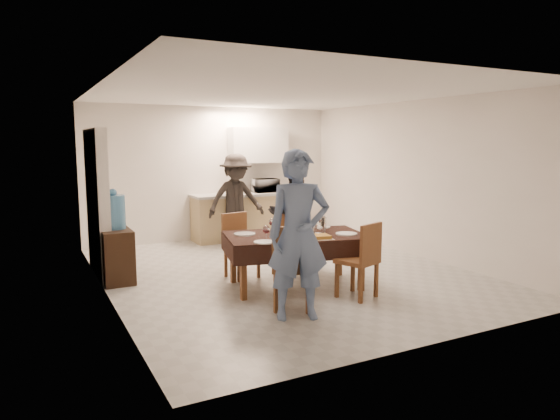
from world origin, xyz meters
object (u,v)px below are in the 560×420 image
(savoury_tart, at_px, (317,237))
(person_far, at_px, (294,214))
(microwave, at_px, (266,185))
(person_near, at_px, (299,235))
(wine_bottle, at_px, (290,223))
(person_kitchen, at_px, (236,200))
(water_pitcher, at_px, (320,225))
(water_jug, at_px, (114,212))
(console, at_px, (116,255))
(dining_table, at_px, (296,237))

(savoury_tart, xyz_separation_m, person_far, (0.45, 1.43, 0.08))
(microwave, xyz_separation_m, person_near, (-1.75, -4.45, -0.12))
(wine_bottle, height_order, person_kitchen, person_kitchen)
(person_near, bearing_deg, water_pitcher, 66.63)
(wine_bottle, xyz_separation_m, savoury_tart, (0.15, -0.43, -0.13))
(water_jug, bearing_deg, wine_bottle, -33.68)
(console, bearing_deg, person_kitchen, 32.42)
(dining_table, xyz_separation_m, person_kitchen, (0.37, 2.95, 0.18))
(savoury_tart, relative_size, person_near, 0.20)
(water_pitcher, bearing_deg, dining_table, 171.87)
(microwave, bearing_deg, person_near, 68.48)
(wine_bottle, relative_size, person_kitchen, 0.18)
(dining_table, height_order, person_kitchen, person_kitchen)
(console, xyz_separation_m, person_near, (1.52, -2.45, 0.55))
(person_near, bearing_deg, person_far, 80.97)
(wine_bottle, xyz_separation_m, water_pitcher, (0.40, -0.10, -0.05))
(water_jug, distance_m, person_near, 2.88)
(savoury_tart, distance_m, microwave, 3.95)
(savoury_tart, bearing_deg, person_kitchen, 85.35)
(person_near, relative_size, person_kitchen, 1.08)
(console, xyz_separation_m, wine_bottle, (2.02, -1.35, 0.49))
(console, relative_size, person_kitchen, 0.47)
(wine_bottle, distance_m, microwave, 3.58)
(dining_table, height_order, water_pitcher, water_pitcher)
(console, relative_size, savoury_tart, 2.15)
(microwave, distance_m, person_kitchen, 0.97)
(savoury_tart, bearing_deg, microwave, 73.71)
(wine_bottle, height_order, water_pitcher, wine_bottle)
(dining_table, bearing_deg, microwave, 83.54)
(wine_bottle, relative_size, person_near, 0.17)
(wine_bottle, bearing_deg, person_near, -114.44)
(person_far, bearing_deg, person_near, 79.76)
(water_jug, distance_m, savoury_tart, 2.81)
(water_jug, height_order, person_kitchen, person_kitchen)
(water_pitcher, bearing_deg, console, 149.14)
(water_pitcher, distance_m, person_kitchen, 3.00)
(console, height_order, person_near, person_near)
(dining_table, height_order, microwave, microwave)
(person_kitchen, bearing_deg, savoury_tart, -94.65)
(person_kitchen, bearing_deg, water_pitcher, -90.39)
(console, relative_size, person_far, 0.49)
(wine_bottle, bearing_deg, console, 146.32)
(wine_bottle, height_order, microwave, microwave)
(microwave, bearing_deg, console, 31.42)
(water_jug, height_order, savoury_tart, water_jug)
(water_jug, bearing_deg, person_far, -7.53)
(person_far, bearing_deg, wine_bottle, 76.44)
(console, relative_size, person_near, 0.43)
(savoury_tart, height_order, microwave, microwave)
(water_jug, distance_m, person_far, 2.65)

